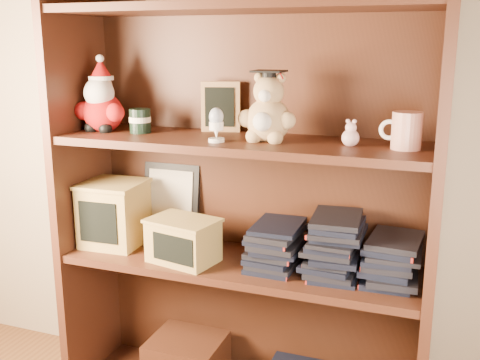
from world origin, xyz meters
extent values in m
cube|color=tan|center=(0.00, 1.50, 1.25)|extent=(3.00, 0.04, 2.50)
cube|color=#432013|center=(-0.58, 1.30, 0.80)|extent=(0.03, 0.35, 1.60)
cube|color=#432013|center=(0.59, 1.30, 0.80)|extent=(0.03, 0.35, 1.60)
cube|color=#3E1E10|center=(0.00, 1.47, 0.80)|extent=(1.20, 0.02, 1.60)
cube|color=#432013|center=(0.00, 1.30, 1.34)|extent=(1.14, 0.33, 0.02)
cube|color=#432013|center=(0.00, 1.30, 0.54)|extent=(1.14, 0.33, 0.02)
cube|color=#432013|center=(0.00, 1.30, 0.94)|extent=(1.14, 0.33, 0.02)
sphere|color=#A50F0F|center=(-0.48, 1.30, 1.01)|extent=(0.13, 0.13, 0.13)
sphere|color=#A50F0F|center=(-0.54, 1.28, 1.02)|extent=(0.06, 0.06, 0.06)
sphere|color=#A50F0F|center=(-0.42, 1.28, 1.02)|extent=(0.06, 0.06, 0.06)
sphere|color=black|center=(-0.51, 1.27, 0.96)|extent=(0.04, 0.04, 0.04)
sphere|color=black|center=(-0.46, 1.27, 0.96)|extent=(0.04, 0.04, 0.04)
sphere|color=white|center=(-0.48, 1.29, 1.08)|extent=(0.10, 0.10, 0.10)
sphere|color=#D8B293|center=(-0.48, 1.30, 1.10)|extent=(0.07, 0.07, 0.07)
cone|color=#A50F0F|center=(-0.48, 1.30, 1.15)|extent=(0.08, 0.08, 0.07)
sphere|color=white|center=(-0.48, 1.30, 1.19)|extent=(0.03, 0.03, 0.03)
cylinder|color=white|center=(-0.48, 1.30, 1.12)|extent=(0.08, 0.08, 0.01)
cylinder|color=black|center=(-0.34, 1.30, 0.99)|extent=(0.07, 0.07, 0.08)
cylinder|color=beige|center=(-0.34, 1.30, 0.99)|extent=(0.07, 0.07, 0.02)
cube|color=#9E7547|center=(-0.11, 1.42, 1.03)|extent=(0.13, 0.05, 0.16)
cube|color=black|center=(-0.11, 1.41, 1.03)|extent=(0.09, 0.03, 0.13)
cube|color=#9E7547|center=(-0.11, 1.45, 0.96)|extent=(0.07, 0.07, 0.01)
cylinder|color=white|center=(-0.04, 1.23, 0.96)|extent=(0.05, 0.05, 0.01)
cone|color=white|center=(-0.04, 1.23, 0.98)|extent=(0.02, 0.02, 0.03)
cylinder|color=white|center=(-0.04, 1.23, 1.00)|extent=(0.04, 0.04, 0.02)
ellipsoid|color=#A1AEC4|center=(-0.04, 1.23, 1.03)|extent=(0.04, 0.04, 0.05)
sphere|color=tan|center=(0.10, 1.30, 1.01)|extent=(0.13, 0.13, 0.13)
sphere|color=white|center=(0.10, 1.25, 1.01)|extent=(0.06, 0.06, 0.06)
sphere|color=tan|center=(0.03, 1.29, 1.02)|extent=(0.05, 0.05, 0.05)
sphere|color=tan|center=(0.16, 1.29, 1.02)|extent=(0.05, 0.05, 0.05)
sphere|color=tan|center=(0.06, 1.27, 0.97)|extent=(0.05, 0.05, 0.05)
sphere|color=tan|center=(0.13, 1.27, 0.97)|extent=(0.05, 0.05, 0.05)
sphere|color=tan|center=(0.10, 1.30, 1.10)|extent=(0.09, 0.09, 0.09)
sphere|color=white|center=(0.10, 1.27, 1.09)|extent=(0.04, 0.04, 0.04)
sphere|color=tan|center=(0.06, 1.31, 1.14)|extent=(0.03, 0.03, 0.03)
sphere|color=tan|center=(0.13, 1.31, 1.14)|extent=(0.03, 0.03, 0.03)
cylinder|color=black|center=(0.10, 1.30, 1.15)|extent=(0.04, 0.04, 0.02)
cube|color=black|center=(0.10, 1.30, 1.16)|extent=(0.09, 0.09, 0.01)
cylinder|color=#A50F0F|center=(0.14, 1.29, 1.15)|extent=(0.00, 0.04, 0.03)
sphere|color=#D9A8A8|center=(0.34, 1.30, 0.97)|extent=(0.05, 0.05, 0.05)
sphere|color=#D9A8A8|center=(0.34, 1.30, 1.00)|extent=(0.03, 0.03, 0.03)
sphere|color=#D9A8A8|center=(0.33, 1.30, 1.02)|extent=(0.01, 0.01, 0.01)
sphere|color=#D9A8A8|center=(0.35, 1.30, 1.02)|extent=(0.01, 0.01, 0.01)
cylinder|color=silver|center=(0.50, 1.30, 1.00)|extent=(0.08, 0.08, 0.10)
torus|color=white|center=(0.45, 1.30, 1.00)|extent=(0.06, 0.01, 0.06)
cube|color=black|center=(-0.31, 1.45, 0.68)|extent=(0.21, 0.05, 0.27)
cube|color=beige|center=(-0.31, 1.43, 0.68)|extent=(0.17, 0.04, 0.22)
cube|color=#B09048|center=(-0.46, 1.30, 0.66)|extent=(0.20, 0.20, 0.21)
cube|color=black|center=(-0.46, 1.21, 0.66)|extent=(0.14, 0.01, 0.14)
cube|color=#B09048|center=(-0.46, 1.30, 0.77)|extent=(0.21, 0.21, 0.01)
cube|color=#B09048|center=(-0.16, 1.24, 0.62)|extent=(0.23, 0.18, 0.13)
cube|color=black|center=(-0.16, 1.17, 0.62)|extent=(0.15, 0.04, 0.09)
cube|color=#B09048|center=(-0.16, 1.24, 0.69)|extent=(0.24, 0.20, 0.01)
cube|color=black|center=(0.13, 1.30, 0.56)|extent=(0.14, 0.20, 0.02)
cube|color=black|center=(0.13, 1.30, 0.57)|extent=(0.14, 0.20, 0.02)
cube|color=black|center=(0.13, 1.30, 0.59)|extent=(0.14, 0.20, 0.02)
cube|color=black|center=(0.13, 1.30, 0.61)|extent=(0.14, 0.20, 0.02)
cube|color=black|center=(0.13, 1.30, 0.62)|extent=(0.14, 0.20, 0.02)
cube|color=black|center=(0.13, 1.30, 0.64)|extent=(0.14, 0.20, 0.02)
cube|color=black|center=(0.13, 1.30, 0.65)|extent=(0.14, 0.20, 0.02)
cube|color=black|center=(0.13, 1.30, 0.67)|extent=(0.14, 0.20, 0.02)
cube|color=black|center=(0.13, 1.30, 0.69)|extent=(0.14, 0.20, 0.02)
cube|color=black|center=(0.31, 1.30, 0.56)|extent=(0.14, 0.20, 0.02)
cube|color=black|center=(0.31, 1.30, 0.57)|extent=(0.14, 0.20, 0.02)
cube|color=black|center=(0.31, 1.30, 0.59)|extent=(0.14, 0.20, 0.02)
cube|color=black|center=(0.31, 1.30, 0.61)|extent=(0.14, 0.20, 0.02)
cube|color=black|center=(0.31, 1.30, 0.62)|extent=(0.14, 0.20, 0.02)
cube|color=black|center=(0.31, 1.30, 0.64)|extent=(0.14, 0.20, 0.02)
cube|color=black|center=(0.31, 1.30, 0.65)|extent=(0.14, 0.20, 0.02)
cube|color=black|center=(0.31, 1.30, 0.67)|extent=(0.14, 0.20, 0.02)
cube|color=black|center=(0.31, 1.30, 0.69)|extent=(0.14, 0.20, 0.02)
cube|color=black|center=(0.31, 1.30, 0.70)|extent=(0.14, 0.20, 0.02)
cube|color=black|center=(0.31, 1.30, 0.72)|extent=(0.14, 0.20, 0.02)
cube|color=black|center=(0.31, 1.30, 0.73)|extent=(0.14, 0.20, 0.02)
cube|color=black|center=(0.47, 1.30, 0.56)|extent=(0.14, 0.20, 0.02)
cube|color=black|center=(0.47, 1.30, 0.57)|extent=(0.14, 0.20, 0.02)
cube|color=black|center=(0.47, 1.30, 0.59)|extent=(0.14, 0.20, 0.02)
cube|color=black|center=(0.47, 1.30, 0.61)|extent=(0.14, 0.20, 0.02)
cube|color=black|center=(0.47, 1.30, 0.62)|extent=(0.14, 0.20, 0.02)
cube|color=black|center=(0.47, 1.30, 0.64)|extent=(0.14, 0.20, 0.02)
cube|color=black|center=(0.47, 1.30, 0.65)|extent=(0.14, 0.20, 0.02)
cube|color=black|center=(0.47, 1.30, 0.67)|extent=(0.14, 0.20, 0.02)
camera|label=1|loc=(0.60, -0.29, 1.24)|focal=42.00mm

